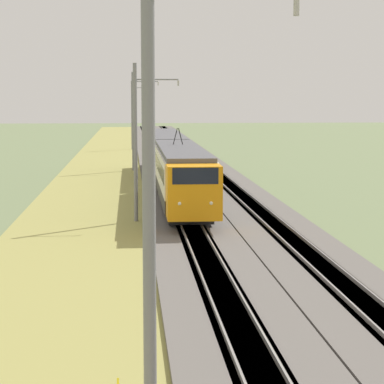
{
  "coord_description": "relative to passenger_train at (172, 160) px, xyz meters",
  "views": [
    {
      "loc": [
        -7.4,
        3.15,
        7.04
      ],
      "look_at": [
        30.6,
        0.0,
        2.21
      ],
      "focal_mm": 70.0,
      "sensor_mm": 36.0,
      "label": 1
    }
  ],
  "objects": [
    {
      "name": "ballast_main",
      "position": [
        1.55,
        0.0,
        -2.21
      ],
      "size": [
        240.0,
        4.4,
        0.3
      ],
      "color": "#605B56",
      "rests_on": "ground"
    },
    {
      "name": "ballast_adjacent",
      "position": [
        1.55,
        -4.48,
        -2.21
      ],
      "size": [
        240.0,
        4.4,
        0.3
      ],
      "color": "#605B56",
      "rests_on": "ground"
    },
    {
      "name": "track_main",
      "position": [
        1.55,
        0.0,
        -2.2
      ],
      "size": [
        240.0,
        1.57,
        0.45
      ],
      "color": "#4C4238",
      "rests_on": "ground"
    },
    {
      "name": "track_adjacent",
      "position": [
        1.55,
        -4.48,
        -2.2
      ],
      "size": [
        240.0,
        1.57,
        0.45
      ],
      "color": "#4C4238",
      "rests_on": "ground"
    },
    {
      "name": "grass_verge",
      "position": [
        1.55,
        5.64,
        -2.3
      ],
      "size": [
        240.0,
        8.1,
        0.12
      ],
      "color": "#99934C",
      "rests_on": "ground"
    },
    {
      "name": "passenger_train",
      "position": [
        0.0,
        0.0,
        0.0
      ],
      "size": [
        39.3,
        2.84,
        5.04
      ],
      "rotation": [
        0.0,
        0.0,
        3.14
      ],
      "color": "orange",
      "rests_on": "ground"
    },
    {
      "name": "catenary_mast_near",
      "position": [
        -43.7,
        2.8,
        2.59
      ],
      "size": [
        0.22,
        2.56,
        9.6
      ],
      "color": "slate",
      "rests_on": "ground"
    },
    {
      "name": "catenary_mast_mid",
      "position": [
        -14.12,
        2.79,
        2.25
      ],
      "size": [
        0.22,
        2.56,
        8.93
      ],
      "color": "slate",
      "rests_on": "ground"
    },
    {
      "name": "catenary_mast_far",
      "position": [
        15.47,
        2.8,
        2.5
      ],
      "size": [
        0.22,
        2.56,
        9.43
      ],
      "color": "slate",
      "rests_on": "ground"
    },
    {
      "name": "catenary_mast_distant",
      "position": [
        45.05,
        2.8,
        2.4
      ],
      "size": [
        0.22,
        2.56,
        9.23
      ],
      "color": "slate",
      "rests_on": "ground"
    }
  ]
}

